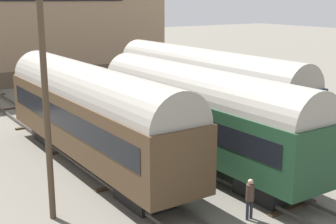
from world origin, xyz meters
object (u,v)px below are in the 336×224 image
train_car_green (198,110)px  person_worker (250,195)px  train_car_navy (203,83)px  utility_pole (45,90)px  train_car_brown (91,110)px

train_car_green → person_worker: bearing=-109.2°
train_car_navy → utility_pole: utility_pole is taller
train_car_green → person_worker: 6.64m
person_worker → utility_pole: utility_pole is taller
train_car_navy → train_car_brown: bearing=-162.8°
train_car_brown → person_worker: 9.25m
train_car_green → person_worker: (-2.10, -6.02, -1.86)m
train_car_brown → train_car_navy: bearing=17.2°
utility_pole → train_car_green: bearing=11.4°
train_car_navy → person_worker: bearing=-120.2°
train_car_green → train_car_navy: bearing=50.1°
train_car_green → utility_pole: (-8.35, -1.69, 2.22)m
train_car_navy → train_car_green: bearing=-129.9°
train_car_brown → person_worker: size_ratio=9.59×
train_car_navy → person_worker: (-6.73, -11.55, -1.95)m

